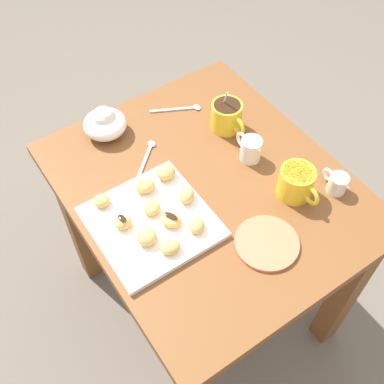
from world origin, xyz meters
TOP-DOWN VIEW (x-y plane):
  - ground_plane at (0.00, 0.00)m, footprint 8.00×8.00m
  - dining_table at (0.00, 0.00)m, footprint 0.85×0.72m
  - pastry_plate_square at (0.03, -0.20)m, footprint 0.29×0.29m
  - coffee_mug_yellow_left at (-0.15, 0.18)m, footprint 0.13×0.09m
  - coffee_mug_yellow_right at (0.16, 0.18)m, footprint 0.13×0.09m
  - cream_pitcher_white at (-0.01, 0.16)m, footprint 0.10×0.06m
  - ice_cream_bowl at (-0.34, -0.14)m, footprint 0.13×0.13m
  - chocolate_sauce_pitcher at (0.21, 0.28)m, footprint 0.09×0.05m
  - saucer_coral_left at (0.24, 0.01)m, footprint 0.16×0.16m
  - loose_spoon_near_saucer at (-0.18, -0.08)m, footprint 0.12×0.12m
  - loose_spoon_by_plate at (-0.29, 0.11)m, footprint 0.09×0.15m
  - beignet_0 at (0.02, -0.08)m, footprint 0.07×0.07m
  - beignet_1 at (0.13, -0.20)m, footprint 0.06×0.06m
  - beignet_2 at (-0.08, -0.09)m, footprint 0.06×0.06m
  - beignet_3 at (-0.07, -0.16)m, footprint 0.06×0.06m
  - beignet_4 at (-0.09, -0.28)m, footprint 0.06×0.06m
  - beignet_5 at (0.00, -0.26)m, footprint 0.05×0.05m
  - chocolate_drizzle_5 at (0.00, -0.26)m, footprint 0.03×0.02m
  - beignet_6 at (0.06, -0.16)m, footprint 0.07×0.07m
  - chocolate_drizzle_6 at (0.06, -0.16)m, footprint 0.04×0.03m
  - beignet_7 at (-0.00, -0.18)m, footprint 0.07×0.07m
  - beignet_8 at (0.11, -0.11)m, footprint 0.06×0.06m
  - beignet_9 at (0.07, -0.24)m, footprint 0.07×0.07m

SIDE VIEW (x-z plane):
  - ground_plane at x=0.00m, z-range 0.00..0.00m
  - dining_table at x=0.00m, z-range 0.21..0.93m
  - loose_spoon_near_saucer at x=-0.18m, z-range 0.73..0.73m
  - loose_spoon_by_plate at x=-0.29m, z-range 0.73..0.73m
  - saucer_coral_left at x=0.24m, z-range 0.73..0.74m
  - pastry_plate_square at x=0.03m, z-range 0.73..0.74m
  - chocolate_sauce_pitcher at x=0.21m, z-range 0.73..0.79m
  - beignet_6 at x=0.06m, z-range 0.74..0.77m
  - beignet_4 at x=-0.09m, z-range 0.74..0.77m
  - beignet_1 at x=0.13m, z-range 0.74..0.77m
  - beignet_7 at x=0.00m, z-range 0.74..0.77m
  - beignet_5 at x=0.00m, z-range 0.74..0.78m
  - beignet_8 at x=0.11m, z-range 0.74..0.78m
  - beignet_3 at x=-0.07m, z-range 0.74..0.78m
  - beignet_0 at x=0.02m, z-range 0.74..0.78m
  - beignet_9 at x=0.07m, z-range 0.74..0.78m
  - beignet_2 at x=-0.08m, z-range 0.74..0.78m
  - cream_pitcher_white at x=-0.01m, z-range 0.73..0.80m
  - ice_cream_bowl at x=-0.34m, z-range 0.72..0.82m
  - chocolate_drizzle_6 at x=0.06m, z-range 0.77..0.78m
  - coffee_mug_yellow_left at x=-0.15m, z-range 0.71..0.84m
  - coffee_mug_yellow_right at x=0.16m, z-range 0.73..0.82m
  - chocolate_drizzle_5 at x=0.00m, z-range 0.77..0.78m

